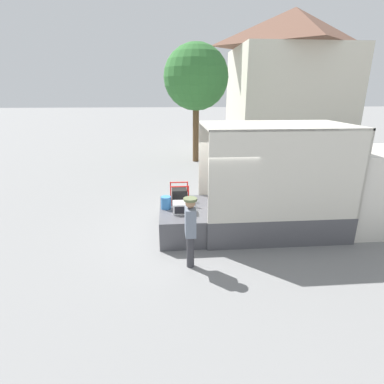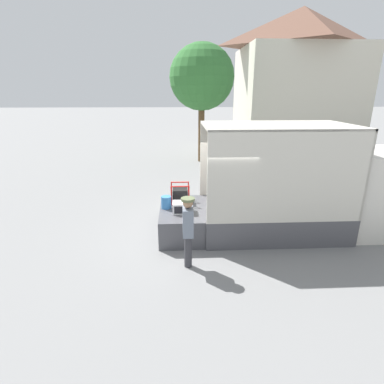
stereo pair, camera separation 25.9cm
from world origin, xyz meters
The scene contains 9 objects.
ground_plane centered at (0.00, 0.00, 0.00)m, with size 160.00×160.00×0.00m, color gray.
box_truck centered at (3.86, 0.00, 1.03)m, with size 6.42×2.35×3.15m.
tailgate_deck centered at (-0.62, 0.00, 0.39)m, with size 1.25×2.23×0.77m, color #4C4C51.
microwave centered at (-0.60, -0.34, 0.92)m, with size 0.53×0.42×0.30m.
portable_generator centered at (-0.64, 0.44, 1.00)m, with size 0.56×0.47×0.60m.
orange_bucket centered at (-1.06, 0.00, 0.95)m, with size 0.29×0.29×0.36m.
worker_person centered at (-0.50, -1.87, 1.07)m, with size 0.31×0.44×1.74m.
house_backdrop centered at (7.74, 13.82, 4.76)m, with size 8.09×6.54×9.35m.
street_tree centered at (0.71, 9.70, 4.76)m, with size 3.63×3.63×6.60m.
Camera 1 is at (-0.97, -8.13, 3.97)m, focal length 28.00 mm.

